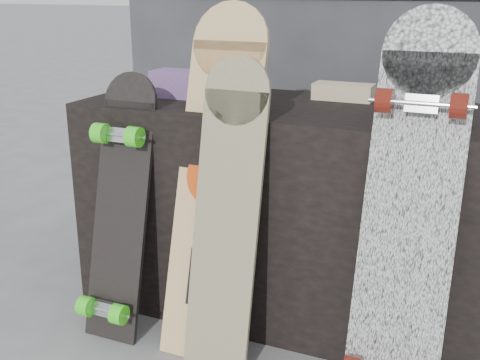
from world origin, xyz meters
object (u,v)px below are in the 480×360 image
at_px(longboard_cascadia, 410,209).
at_px(longboard_celtic, 228,207).
at_px(vendor_table, 300,212).
at_px(longboard_geisha, 216,172).
at_px(skateboard_dark, 119,205).

bearing_deg(longboard_cascadia, longboard_celtic, -177.49).
height_order(vendor_table, longboard_geisha, longboard_geisha).
distance_m(vendor_table, longboard_celtic, 0.43).
height_order(vendor_table, longboard_celtic, longboard_celtic).
xyz_separation_m(vendor_table, longboard_cascadia, (0.44, -0.36, 0.20)).
relative_size(vendor_table, longboard_geisha, 1.37).
xyz_separation_m(longboard_cascadia, skateboard_dark, (-0.98, -0.01, -0.13)).
bearing_deg(longboard_geisha, vendor_table, 55.03).
bearing_deg(vendor_table, skateboard_dark, -145.40).
xyz_separation_m(longboard_celtic, skateboard_dark, (-0.42, 0.01, -0.06)).
distance_m(vendor_table, longboard_geisha, 0.42).
height_order(longboard_cascadia, skateboard_dark, longboard_cascadia).
bearing_deg(longboard_celtic, skateboard_dark, 178.31).
relative_size(vendor_table, longboard_cascadia, 1.38).
distance_m(longboard_cascadia, skateboard_dark, 0.99).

